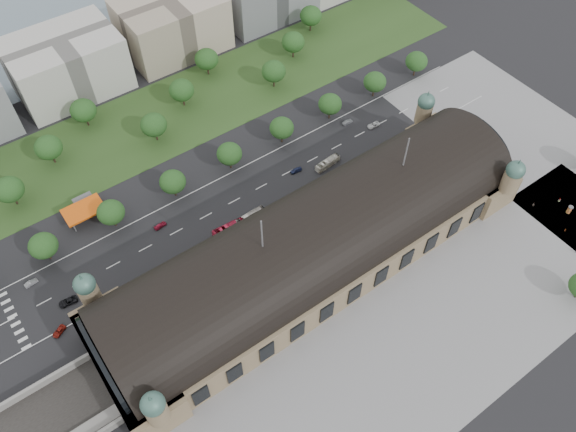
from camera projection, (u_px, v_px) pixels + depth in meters
ground at (314, 261)px, 189.32m from camera, size 900.00×900.00×0.00m
station at (316, 244)px, 181.21m from camera, size 150.00×48.40×44.30m
plaza_south at (428, 343)px, 170.94m from camera, size 190.00×48.00×0.12m
plaza_east at (517, 136)px, 226.18m from camera, size 56.00×100.00×0.12m
road_slab at (206, 216)px, 201.14m from camera, size 260.00×26.00×0.10m
grass_belt at (148, 125)px, 230.38m from camera, size 300.00×45.00×0.10m
petrol_station at (84, 206)px, 200.30m from camera, size 14.00×13.00×5.05m
office_3 at (67, 65)px, 235.52m from camera, size 45.00×32.00×24.00m
office_4 at (172, 25)px, 253.41m from camera, size 45.00×32.00×24.00m
tree_row_2 at (43, 246)px, 184.16m from camera, size 9.60×9.60×11.52m
tree_row_3 at (111, 212)px, 192.75m from camera, size 9.60×9.60×11.52m
tree_row_4 at (173, 182)px, 201.34m from camera, size 9.60×9.60×11.52m
tree_row_5 at (229, 154)px, 209.92m from camera, size 9.60×9.60×11.52m
tree_row_6 at (282, 128)px, 218.51m from camera, size 9.60×9.60×11.52m
tree_row_7 at (330, 104)px, 227.10m from camera, size 9.60×9.60×11.52m
tree_row_8 at (375, 82)px, 235.69m from camera, size 9.60×9.60×11.52m
tree_row_9 at (417, 61)px, 244.27m from camera, size 9.60×9.60×11.52m
tree_belt_3 at (9, 189)px, 198.29m from camera, size 10.40×10.40×12.48m
tree_belt_4 at (48, 147)px, 211.08m from camera, size 10.40×10.40×12.48m
tree_belt_5 at (83, 110)px, 223.87m from camera, size 10.40×10.40×12.48m
tree_belt_6 at (154, 125)px, 218.68m from camera, size 10.40×10.40×12.48m
tree_belt_7 at (182, 90)px, 231.47m from camera, size 10.40×10.40×12.48m
tree_belt_8 at (207, 59)px, 244.26m from camera, size 10.40×10.40×12.48m
tree_belt_9 at (274, 71)px, 239.08m from camera, size 10.40×10.40×12.48m
tree_belt_10 at (293, 42)px, 251.87m from camera, size 10.40×10.40×12.48m
tree_belt_11 at (311, 16)px, 264.66m from camera, size 10.40×10.40×12.48m
traffic_car_1 at (31, 283)px, 183.24m from camera, size 4.49×2.04×1.43m
traffic_car_2 at (68, 302)px, 178.87m from camera, size 6.12×3.27×1.63m
traffic_car_3 at (160, 226)px, 197.70m from camera, size 4.85×2.46×1.35m
traffic_car_4 at (296, 170)px, 213.78m from camera, size 4.80×2.32×1.58m
traffic_car_5 at (347, 122)px, 230.30m from camera, size 4.63×1.73×1.51m
traffic_car_6 at (374, 125)px, 229.20m from camera, size 5.57×2.80×1.51m
parked_car_0 at (136, 294)px, 180.58m from camera, size 4.63×4.01×1.51m
parked_car_1 at (59, 331)px, 172.71m from camera, size 5.14×4.15×1.30m
parked_car_2 at (141, 298)px, 179.89m from camera, size 5.32×3.69×1.43m
parked_car_3 at (150, 293)px, 181.03m from camera, size 4.37×3.34×1.39m
parked_car_4 at (199, 255)px, 190.03m from camera, size 4.77×3.08×1.48m
parked_car_5 at (231, 238)px, 194.30m from camera, size 6.28×5.00×1.59m
parked_car_6 at (210, 259)px, 189.13m from camera, size 4.78×3.63×1.29m
bus_west at (230, 228)px, 195.61m from camera, size 12.68×3.80×3.48m
bus_mid at (250, 218)px, 198.54m from camera, size 12.57×3.34×3.48m
bus_east at (328, 163)px, 215.07m from camera, size 11.37×3.65×3.11m
advertising_column at (570, 210)px, 200.79m from camera, size 1.74×1.74×3.29m
pedestrian_1 at (565, 230)px, 196.33m from camera, size 0.56×0.67×1.58m
pedestrian_2 at (533, 204)px, 203.26m from camera, size 1.03×1.04×1.92m
pedestrian_4 at (576, 251)px, 190.70m from camera, size 1.36×1.01×1.93m
pedestrian_5 at (559, 200)px, 204.61m from camera, size 0.81×0.95×1.69m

